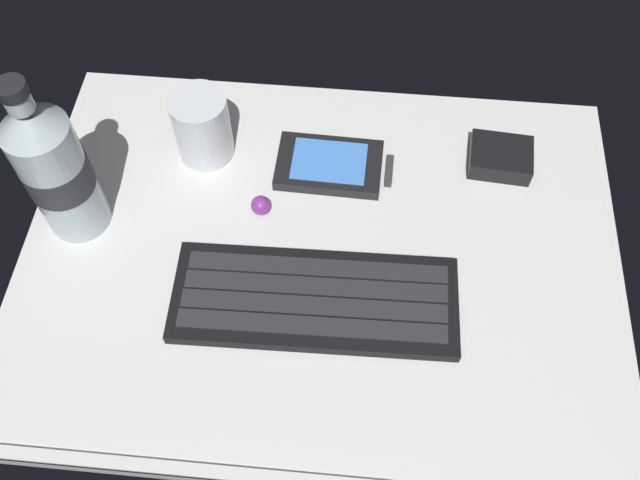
# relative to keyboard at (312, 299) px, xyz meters

# --- Properties ---
(ground_plane) EXTENTS (0.64, 0.48, 0.03)m
(ground_plane) POSITION_rel_keyboard_xyz_m (0.00, 0.06, -0.02)
(ground_plane) COLOR silver
(keyboard) EXTENTS (0.29, 0.12, 0.02)m
(keyboard) POSITION_rel_keyboard_xyz_m (0.00, 0.00, 0.00)
(keyboard) COLOR black
(keyboard) RESTS_ON ground_plane
(handheld_device) EXTENTS (0.13, 0.08, 0.02)m
(handheld_device) POSITION_rel_keyboard_xyz_m (0.01, 0.17, -0.00)
(handheld_device) COLOR black
(handheld_device) RESTS_ON ground_plane
(juice_cup) EXTENTS (0.06, 0.06, 0.09)m
(juice_cup) POSITION_rel_keyboard_xyz_m (-0.14, 0.19, 0.03)
(juice_cup) COLOR silver
(juice_cup) RESTS_ON ground_plane
(water_bottle) EXTENTS (0.07, 0.07, 0.21)m
(water_bottle) POSITION_rel_keyboard_xyz_m (-0.26, 0.08, 0.08)
(water_bottle) COLOR silver
(water_bottle) RESTS_ON ground_plane
(charger_block) EXTENTS (0.07, 0.06, 0.02)m
(charger_block) POSITION_rel_keyboard_xyz_m (0.20, 0.20, 0.00)
(charger_block) COLOR black
(charger_block) RESTS_ON ground_plane
(trackball_mouse) EXTENTS (0.02, 0.02, 0.02)m
(trackball_mouse) POSITION_rel_keyboard_xyz_m (-0.07, 0.11, 0.00)
(trackball_mouse) COLOR purple
(trackball_mouse) RESTS_ON ground_plane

